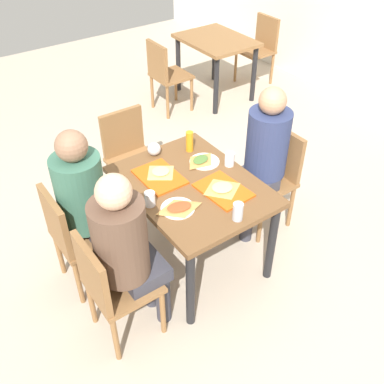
{
  "coord_description": "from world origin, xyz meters",
  "views": [
    {
      "loc": [
        1.98,
        -1.41,
        2.59
      ],
      "look_at": [
        0.0,
        0.0,
        0.66
      ],
      "focal_mm": 41.72,
      "sensor_mm": 36.0,
      "label": 1
    }
  ],
  "objects_px": {
    "background_chair_far": "(260,45)",
    "chair_far_side": "(273,172)",
    "pizza_slice_a": "(161,172)",
    "background_table": "(216,49)",
    "tray_red_far": "(223,190)",
    "pizza_slice_c": "(201,160)",
    "plastic_cup_a": "(230,159)",
    "chair_near_right": "(110,284)",
    "person_in_brown_jacket": "(127,245)",
    "chair_near_left": "(73,233)",
    "background_chair_near": "(165,72)",
    "person_in_red": "(87,198)",
    "main_table": "(192,195)",
    "soda_can": "(238,212)",
    "pizza_slice_b": "(222,188)",
    "condiment_bottle": "(190,141)",
    "foil_bundle": "(154,149)",
    "tray_red_near": "(160,177)",
    "pizza_slice_d": "(179,208)",
    "plastic_cup_b": "(150,199)",
    "paper_plate_center": "(204,161)",
    "paper_plate_near_edge": "(178,208)",
    "person_far_side": "(263,152)",
    "chair_left_end": "(129,152)"
  },
  "relations": [
    {
      "from": "pizza_slice_b",
      "to": "pizza_slice_c",
      "type": "xyz_separation_m",
      "value": [
        -0.36,
        0.08,
        -0.01
      ]
    },
    {
      "from": "paper_plate_near_edge",
      "to": "background_chair_near",
      "type": "height_order",
      "value": "background_chair_near"
    },
    {
      "from": "chair_far_side",
      "to": "background_chair_far",
      "type": "height_order",
      "value": "same"
    },
    {
      "from": "main_table",
      "to": "foil_bundle",
      "type": "bearing_deg",
      "value": -177.42
    },
    {
      "from": "person_in_red",
      "to": "person_in_brown_jacket",
      "type": "relative_size",
      "value": 1.0
    },
    {
      "from": "paper_plate_near_edge",
      "to": "soda_can",
      "type": "xyz_separation_m",
      "value": [
        0.3,
        0.25,
        0.06
      ]
    },
    {
      "from": "tray_red_far",
      "to": "background_chair_far",
      "type": "relative_size",
      "value": 0.43
    },
    {
      "from": "chair_near_left",
      "to": "tray_red_near",
      "type": "xyz_separation_m",
      "value": [
        0.08,
        0.65,
        0.25
      ]
    },
    {
      "from": "person_in_red",
      "to": "pizza_slice_a",
      "type": "xyz_separation_m",
      "value": [
        0.06,
        0.54,
        0.02
      ]
    },
    {
      "from": "tray_red_far",
      "to": "pizza_slice_c",
      "type": "bearing_deg",
      "value": 167.82
    },
    {
      "from": "main_table",
      "to": "background_chair_near",
      "type": "relative_size",
      "value": 1.28
    },
    {
      "from": "person_in_brown_jacket",
      "to": "condiment_bottle",
      "type": "height_order",
      "value": "person_in_brown_jacket"
    },
    {
      "from": "foil_bundle",
      "to": "tray_red_near",
      "type": "bearing_deg",
      "value": -24.68
    },
    {
      "from": "person_in_brown_jacket",
      "to": "pizza_slice_a",
      "type": "height_order",
      "value": "person_in_brown_jacket"
    },
    {
      "from": "background_chair_far",
      "to": "chair_far_side",
      "type": "bearing_deg",
      "value": -40.26
    },
    {
      "from": "chair_near_left",
      "to": "condiment_bottle",
      "type": "xyz_separation_m",
      "value": [
        -0.08,
        1.02,
        0.32
      ]
    },
    {
      "from": "pizza_slice_a",
      "to": "pizza_slice_b",
      "type": "distance_m",
      "value": 0.46
    },
    {
      "from": "pizza_slice_d",
      "to": "foil_bundle",
      "type": "relative_size",
      "value": 2.55
    },
    {
      "from": "pizza_slice_b",
      "to": "pizza_slice_d",
      "type": "bearing_deg",
      "value": -91.4
    },
    {
      "from": "pizza_slice_a",
      "to": "background_table",
      "type": "bearing_deg",
      "value": 134.02
    },
    {
      "from": "tray_red_near",
      "to": "paper_plate_center",
      "type": "xyz_separation_m",
      "value": [
        0.03,
        0.37,
        -0.0
      ]
    },
    {
      "from": "chair_near_left",
      "to": "plastic_cup_a",
      "type": "xyz_separation_m",
      "value": [
        0.24,
        1.15,
        0.29
      ]
    },
    {
      "from": "person_far_side",
      "to": "paper_plate_center",
      "type": "relative_size",
      "value": 5.69
    },
    {
      "from": "chair_near_right",
      "to": "pizza_slice_d",
      "type": "height_order",
      "value": "chair_near_right"
    },
    {
      "from": "soda_can",
      "to": "chair_far_side",
      "type": "bearing_deg",
      "value": 120.56
    },
    {
      "from": "pizza_slice_c",
      "to": "soda_can",
      "type": "xyz_separation_m",
      "value": [
        0.64,
        -0.18,
        0.04
      ]
    },
    {
      "from": "soda_can",
      "to": "person_in_red",
      "type": "bearing_deg",
      "value": -137.05
    },
    {
      "from": "chair_far_side",
      "to": "tray_red_far",
      "type": "relative_size",
      "value": 2.34
    },
    {
      "from": "pizza_slice_a",
      "to": "background_chair_near",
      "type": "xyz_separation_m",
      "value": [
        -1.93,
        1.26,
        -0.26
      ]
    },
    {
      "from": "person_far_side",
      "to": "soda_can",
      "type": "bearing_deg",
      "value": -54.23
    },
    {
      "from": "paper_plate_near_edge",
      "to": "foil_bundle",
      "type": "distance_m",
      "value": 0.66
    },
    {
      "from": "chair_far_side",
      "to": "foil_bundle",
      "type": "xyz_separation_m",
      "value": [
        -0.46,
        -0.82,
        0.29
      ]
    },
    {
      "from": "pizza_slice_c",
      "to": "background_chair_far",
      "type": "height_order",
      "value": "background_chair_far"
    },
    {
      "from": "chair_near_right",
      "to": "person_in_brown_jacket",
      "type": "height_order",
      "value": "person_in_brown_jacket"
    },
    {
      "from": "main_table",
      "to": "condiment_bottle",
      "type": "height_order",
      "value": "condiment_bottle"
    },
    {
      "from": "chair_near_right",
      "to": "chair_far_side",
      "type": "bearing_deg",
      "value": 99.6
    },
    {
      "from": "chair_left_end",
      "to": "plastic_cup_b",
      "type": "xyz_separation_m",
      "value": [
        0.95,
        -0.35,
        0.29
      ]
    },
    {
      "from": "chair_near_right",
      "to": "main_table",
      "type": "bearing_deg",
      "value": 108.69
    },
    {
      "from": "pizza_slice_d",
      "to": "foil_bundle",
      "type": "bearing_deg",
      "value": 162.15
    },
    {
      "from": "person_in_brown_jacket",
      "to": "pizza_slice_b",
      "type": "relative_size",
      "value": 5.45
    },
    {
      "from": "chair_left_end",
      "to": "plastic_cup_b",
      "type": "height_order",
      "value": "chair_left_end"
    },
    {
      "from": "person_in_red",
      "to": "background_chair_near",
      "type": "height_order",
      "value": "person_in_red"
    },
    {
      "from": "chair_near_right",
      "to": "person_in_red",
      "type": "relative_size",
      "value": 0.67
    },
    {
      "from": "pizza_slice_c",
      "to": "plastic_cup_a",
      "type": "distance_m",
      "value": 0.21
    },
    {
      "from": "chair_near_left",
      "to": "condiment_bottle",
      "type": "distance_m",
      "value": 1.08
    },
    {
      "from": "paper_plate_center",
      "to": "chair_far_side",
      "type": "bearing_deg",
      "value": 74.15
    },
    {
      "from": "person_in_brown_jacket",
      "to": "plastic_cup_b",
      "type": "xyz_separation_m",
      "value": [
        -0.24,
        0.31,
        0.04
      ]
    },
    {
      "from": "chair_near_right",
      "to": "person_in_red",
      "type": "bearing_deg",
      "value": 165.45
    },
    {
      "from": "plastic_cup_b",
      "to": "background_chair_near",
      "type": "height_order",
      "value": "background_chair_near"
    },
    {
      "from": "chair_far_side",
      "to": "background_chair_near",
      "type": "height_order",
      "value": "same"
    }
  ]
}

